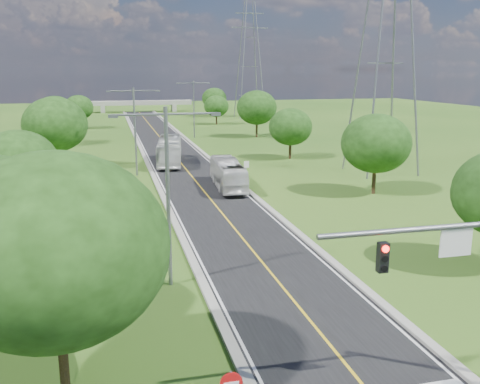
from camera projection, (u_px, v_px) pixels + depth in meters
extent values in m
plane|color=#254914|center=(173.00, 154.00, 77.08)|extent=(260.00, 260.00, 0.00)
cube|color=black|center=(168.00, 148.00, 82.75)|extent=(8.00, 150.00, 0.06)
cube|color=gray|center=(141.00, 148.00, 81.74)|extent=(0.50, 150.00, 0.22)
cube|color=gray|center=(196.00, 146.00, 83.73)|extent=(0.50, 150.00, 0.22)
cylinder|color=slate|center=(432.00, 228.00, 18.28)|extent=(8.40, 0.20, 0.20)
cube|color=black|center=(383.00, 257.00, 18.06)|extent=(0.35, 0.28, 1.05)
cylinder|color=#FF140C|center=(386.00, 249.00, 17.83)|extent=(0.24, 0.06, 0.24)
cube|color=white|center=(456.00, 243.00, 18.65)|extent=(1.25, 0.06, 1.00)
cylinder|color=#B20F0F|center=(231.00, 383.00, 17.10)|extent=(0.76, 0.05, 0.76)
cube|color=white|center=(231.00, 384.00, 17.07)|extent=(0.50, 0.02, 0.12)
cylinder|color=slate|center=(246.00, 172.00, 57.22)|extent=(0.08, 0.08, 2.40)
cube|color=white|center=(246.00, 164.00, 57.02)|extent=(0.55, 0.04, 0.70)
cube|color=gray|center=(103.00, 109.00, 150.19)|extent=(1.20, 3.00, 2.00)
cube|color=gray|center=(174.00, 108.00, 154.88)|extent=(1.20, 3.00, 2.00)
cube|color=gray|center=(139.00, 103.00, 152.17)|extent=(30.00, 3.00, 1.20)
cylinder|color=slate|center=(168.00, 199.00, 29.15)|extent=(0.22, 0.22, 10.00)
cylinder|color=slate|center=(139.00, 115.00, 27.79)|extent=(2.80, 0.12, 0.12)
cylinder|color=slate|center=(192.00, 114.00, 28.45)|extent=(2.80, 0.12, 0.12)
cube|color=slate|center=(113.00, 116.00, 27.50)|extent=(0.50, 0.25, 0.18)
cube|color=slate|center=(216.00, 114.00, 28.76)|extent=(0.50, 0.25, 0.18)
cylinder|color=slate|center=(135.00, 132.00, 60.37)|extent=(0.22, 0.22, 10.00)
cylinder|color=slate|center=(120.00, 91.00, 59.01)|extent=(2.80, 0.12, 0.12)
cylinder|color=slate|center=(146.00, 91.00, 59.66)|extent=(2.80, 0.12, 0.12)
cube|color=slate|center=(108.00, 91.00, 58.71)|extent=(0.50, 0.25, 0.18)
cube|color=slate|center=(158.00, 91.00, 59.98)|extent=(0.50, 0.25, 0.18)
cylinder|color=slate|center=(194.00, 109.00, 94.40)|extent=(0.22, 0.22, 10.00)
cylinder|color=slate|center=(185.00, 83.00, 93.04)|extent=(2.80, 0.12, 0.12)
cylinder|color=slate|center=(201.00, 83.00, 93.69)|extent=(2.80, 0.12, 0.12)
cube|color=slate|center=(178.00, 83.00, 92.74)|extent=(0.50, 0.25, 0.18)
cube|color=slate|center=(209.00, 83.00, 94.01)|extent=(0.50, 0.25, 0.18)
cube|color=slate|center=(250.00, 28.00, 130.31)|extent=(9.00, 0.25, 0.25)
cube|color=slate|center=(250.00, 13.00, 129.56)|extent=(7.00, 0.25, 0.25)
cylinder|color=black|center=(4.00, 303.00, 24.27)|extent=(0.36, 0.36, 3.06)
cylinder|color=black|center=(22.00, 204.00, 42.76)|extent=(0.36, 0.36, 2.70)
ellipsoid|color=#18350E|center=(18.00, 164.00, 42.02)|extent=(6.30, 6.30, 5.36)
cylinder|color=black|center=(58.00, 158.00, 63.74)|extent=(0.36, 0.36, 3.24)
ellipsoid|color=#18350E|center=(55.00, 124.00, 62.85)|extent=(7.56, 7.56, 6.43)
cylinder|color=black|center=(57.00, 136.00, 86.02)|extent=(0.36, 0.36, 2.88)
ellipsoid|color=#18350E|center=(55.00, 114.00, 85.23)|extent=(6.72, 6.72, 5.71)
cylinder|color=black|center=(80.00, 123.00, 109.34)|extent=(0.36, 0.36, 2.52)
ellipsoid|color=#18350E|center=(79.00, 107.00, 108.65)|extent=(5.88, 5.88, 5.00)
cylinder|color=black|center=(63.00, 359.00, 19.26)|extent=(0.36, 0.36, 3.42)
ellipsoid|color=#18350E|center=(54.00, 249.00, 18.32)|extent=(7.98, 7.98, 6.78)
cylinder|color=black|center=(374.00, 179.00, 52.14)|extent=(0.36, 0.36, 2.88)
ellipsoid|color=#18350E|center=(376.00, 143.00, 51.35)|extent=(6.72, 6.72, 5.71)
cylinder|color=black|center=(290.00, 149.00, 72.75)|extent=(0.36, 0.36, 2.52)
ellipsoid|color=#18350E|center=(291.00, 127.00, 72.06)|extent=(5.88, 5.88, 5.00)
cylinder|color=black|center=(257.00, 129.00, 95.86)|extent=(0.36, 0.36, 3.06)
ellipsoid|color=#18350E|center=(257.00, 108.00, 95.02)|extent=(7.14, 7.14, 6.07)
cylinder|color=black|center=(216.00, 119.00, 118.06)|extent=(0.36, 0.36, 2.34)
ellipsoid|color=#18350E|center=(216.00, 106.00, 117.42)|extent=(5.46, 5.46, 4.64)
cylinder|color=black|center=(214.00, 111.00, 137.76)|extent=(0.36, 0.36, 2.70)
ellipsoid|color=#18350E|center=(214.00, 98.00, 137.02)|extent=(6.30, 6.30, 5.36)
imported|color=silver|center=(228.00, 174.00, 54.42)|extent=(3.11, 10.46, 2.87)
imported|color=silver|center=(170.00, 151.00, 68.36)|extent=(4.48, 12.35, 3.36)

